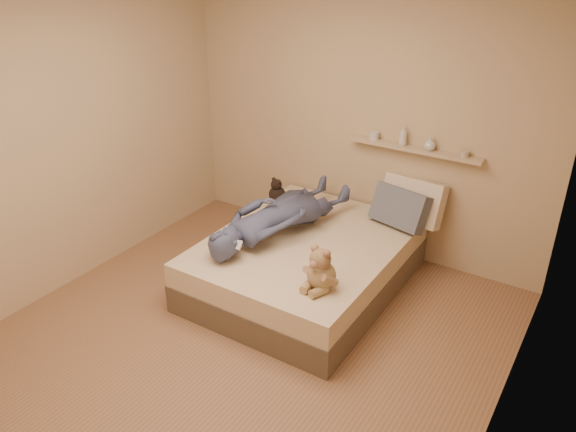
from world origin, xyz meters
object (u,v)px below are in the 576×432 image
Objects in this scene: game_console at (231,243)px; person at (278,214)px; bed at (305,263)px; pillow_grey at (400,208)px; teddy_bear at (320,271)px; dark_plush at (277,192)px; wall_shelf at (414,149)px; pillow_cream at (413,201)px.

game_console is 0.59m from person.
pillow_grey is at bearing 51.30° from bed.
person reaches higher than bed.
teddy_bear is 1.42× the size of dark_plush.
game_console is at bearing -124.16° from pillow_grey.
dark_plush is (-0.63, 0.51, 0.33)m from bed.
wall_shelf is (1.18, 0.40, 0.54)m from dark_plush.
game_console reaches higher than bed.
pillow_cream is at bearing 66.07° from pillow_grey.
bed is at bearing -166.06° from person.
game_console is at bearing -123.25° from pillow_cream.
person is at bearing -136.44° from pillow_cream.
person is at bearing -131.70° from wall_shelf.
pillow_cream is at bearing 56.75° from game_console.
teddy_bear is 1.53m from dark_plush.
person is (0.36, -0.52, 0.07)m from dark_plush.
dark_plush is at bearing -171.22° from pillow_grey.
pillow_cream reaches higher than bed.
bed is 0.78m from game_console.
game_console is 0.79m from teddy_bear.
wall_shelf is at bearing 86.52° from teddy_bear.
pillow_cream is 1.22m from person.
wall_shelf reaches higher than pillow_cream.
pillow_cream is (1.24, 0.32, 0.09)m from dark_plush.
wall_shelf reaches higher than teddy_bear.
wall_shelf is (0.82, 0.92, 0.47)m from person.
dark_plush is 0.45× the size of pillow_cream.
dark_plush reaches higher than game_console.
wall_shelf is (0.87, 1.51, 0.49)m from game_console.
dark_plush is 0.64m from person.
pillow_grey is 1.08m from person.
teddy_bear is at bearing -44.62° from dark_plush.
wall_shelf reaches higher than bed.
person is at bearing -177.46° from bed.
pillow_cream is (0.15, 1.40, 0.05)m from teddy_bear.
teddy_bear is 1.56m from wall_shelf.
wall_shelf is at bearing 129.45° from pillow_cream.
game_console is 1.71m from pillow_cream.
dark_plush is 1.20m from pillow_grey.
teddy_bear is 0.24× the size of person.
pillow_grey is at bearing -89.24° from wall_shelf.
wall_shelf is (0.55, 0.91, 0.88)m from bed.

